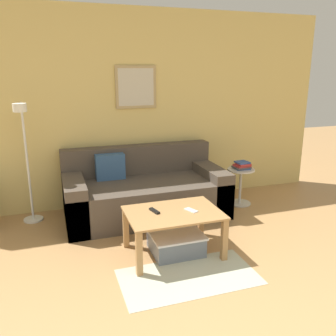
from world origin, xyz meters
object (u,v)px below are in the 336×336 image
side_table (240,183)px  remote_control (154,211)px  cell_phone (191,210)px  storage_bin (176,242)px  floor_lamp (26,154)px  book_stack (242,165)px  couch (144,192)px  coffee_table (173,219)px

side_table → remote_control: size_ratio=3.31×
cell_phone → remote_control: bearing=143.1°
remote_control → storage_bin: bearing=-26.5°
storage_bin → floor_lamp: size_ratio=0.36×
storage_bin → book_stack: (1.30, 0.99, 0.44)m
couch → storage_bin: (0.04, -1.06, -0.18)m
couch → book_stack: bearing=-3.0°
coffee_table → side_table: 1.66m
storage_bin → coffee_table: bearing=-157.1°
couch → remote_control: 1.05m
floor_lamp → cell_phone: (1.54, -1.22, -0.42)m
coffee_table → side_table: side_table is taller
floor_lamp → cell_phone: floor_lamp is taller
couch → cell_phone: couch is taller
book_stack → remote_control: book_stack is taller
floor_lamp → book_stack: size_ratio=6.53×
coffee_table → remote_control: size_ratio=6.12×
remote_control → cell_phone: (0.35, -0.08, -0.01)m
couch → floor_lamp: floor_lamp is taller
floor_lamp → cell_phone: 2.01m
coffee_table → side_table: bearing=37.2°
couch → floor_lamp: (-1.35, 0.12, 0.58)m
coffee_table → remote_control: (-0.18, 0.06, 0.09)m
floor_lamp → couch: bearing=-5.0°
book_stack → floor_lamp: bearing=176.0°
storage_bin → floor_lamp: (-1.40, 1.18, 0.76)m
coffee_table → cell_phone: bearing=-8.6°
storage_bin → cell_phone: bearing=-15.7°
book_stack → cell_phone: 1.56m
couch → floor_lamp: size_ratio=1.37×
floor_lamp → remote_control: size_ratio=9.62×
couch → coffee_table: (0.01, -1.08, 0.08)m
floor_lamp → book_stack: 2.72m
couch → coffee_table: 1.08m
cell_phone → side_table: bearing=18.4°
coffee_table → book_stack: 1.68m
storage_bin → floor_lamp: floor_lamp is taller
coffee_table → remote_control: bearing=161.9°
floor_lamp → book_stack: (2.70, -0.19, -0.32)m
storage_bin → book_stack: 1.70m
coffee_table → cell_phone: 0.20m
coffee_table → floor_lamp: floor_lamp is taller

